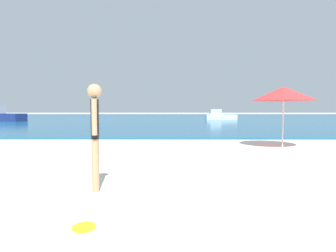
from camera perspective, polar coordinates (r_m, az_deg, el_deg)
name	(u,v)px	position (r m, az deg, el deg)	size (l,w,h in m)	color
water	(172,118)	(41.36, 0.91, 1.77)	(160.00, 60.00, 0.06)	#14567F
person_standing	(95,130)	(4.36, -14.88, -0.87)	(0.22, 0.37, 1.64)	tan
frisbee	(84,227)	(3.22, -17.03, -19.42)	(0.24, 0.24, 0.03)	yellow
boat_near	(0,115)	(32.76, -31.50, 1.88)	(5.15, 2.75, 1.67)	navy
boat_far	(220,116)	(32.87, 10.67, 2.06)	(3.67, 1.39, 1.23)	white
beach_umbrella	(284,94)	(9.83, 22.86, 6.22)	(2.00, 2.00, 2.00)	#B7B7BC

